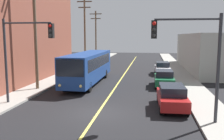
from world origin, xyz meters
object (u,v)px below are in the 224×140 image
at_px(parked_car_green, 164,78).
at_px(parked_car_white, 162,68).
at_px(utility_pole_far, 96,33).
at_px(traffic_signal_right_corner, 190,48).
at_px(utility_pole_mid, 85,29).
at_px(city_bus, 89,66).
at_px(parked_car_red, 172,97).
at_px(traffic_signal_left_corner, 25,45).
at_px(utility_pole_near, 35,17).

bearing_deg(parked_car_green, parked_car_white, 88.46).
distance_m(parked_car_green, utility_pole_far, 28.00).
distance_m(parked_car_green, traffic_signal_right_corner, 11.14).
distance_m(utility_pole_far, traffic_signal_right_corner, 37.62).
bearing_deg(traffic_signal_right_corner, utility_pole_mid, 116.55).
xyz_separation_m(city_bus, parked_car_green, (7.79, -0.58, -0.98)).
height_order(parked_car_red, utility_pole_far, utility_pole_far).
bearing_deg(traffic_signal_right_corner, traffic_signal_left_corner, 168.37).
distance_m(city_bus, parked_car_red, 11.45).
bearing_deg(parked_car_green, city_bus, 175.75).
xyz_separation_m(parked_car_green, utility_pole_near, (-11.65, -3.42, 5.82)).
bearing_deg(traffic_signal_right_corner, utility_pole_near, 150.02).
relative_size(utility_pole_near, utility_pole_far, 1.22).
xyz_separation_m(parked_car_white, utility_pole_near, (-11.86, -11.49, 5.82)).
distance_m(parked_car_red, parked_car_white, 15.72).
xyz_separation_m(city_bus, utility_pole_near, (-3.86, -4.00, 4.85)).
bearing_deg(traffic_signal_right_corner, parked_car_red, 101.95).
distance_m(utility_pole_mid, traffic_signal_left_corner, 22.98).
distance_m(parked_car_red, traffic_signal_left_corner, 10.80).
bearing_deg(utility_pole_near, utility_pole_mid, 90.53).
distance_m(city_bus, parked_car_white, 11.00).
xyz_separation_m(parked_car_red, utility_pole_mid, (-11.92, 22.17, 5.23)).
height_order(parked_car_green, utility_pole_far, utility_pole_far).
relative_size(parked_car_red, utility_pole_near, 0.37).
xyz_separation_m(utility_pole_near, utility_pole_far, (-0.59, 28.16, -1.13)).
relative_size(city_bus, traffic_signal_right_corner, 2.03).
relative_size(parked_car_red, traffic_signal_right_corner, 0.74).
distance_m(utility_pole_near, utility_pole_far, 28.19).
bearing_deg(traffic_signal_left_corner, city_bus, 75.44).
relative_size(utility_pole_near, traffic_signal_right_corner, 1.99).
xyz_separation_m(parked_car_red, utility_pole_far, (-12.34, 32.40, 4.69)).
bearing_deg(city_bus, utility_pole_far, 100.44).
bearing_deg(parked_car_white, traffic_signal_left_corner, -122.18).
distance_m(parked_car_green, parked_car_white, 8.07).
bearing_deg(utility_pole_mid, city_bus, -73.89).
distance_m(utility_pole_mid, utility_pole_far, 10.25).
height_order(parked_car_green, traffic_signal_left_corner, traffic_signal_left_corner).
bearing_deg(parked_car_red, city_bus, 133.78).
height_order(utility_pole_near, utility_pole_mid, utility_pole_near).
xyz_separation_m(parked_car_red, parked_car_green, (-0.11, 7.66, 0.00)).
height_order(city_bus, parked_car_red, city_bus).
bearing_deg(parked_car_white, traffic_signal_right_corner, -88.45).
bearing_deg(utility_pole_far, traffic_signal_right_corner, -69.84).
bearing_deg(parked_car_white, city_bus, -136.90).
relative_size(parked_car_red, parked_car_white, 1.00).
bearing_deg(parked_car_red, traffic_signal_left_corner, -176.21).
bearing_deg(parked_car_white, utility_pole_near, -135.91).
bearing_deg(parked_car_green, utility_pole_far, 116.32).
xyz_separation_m(traffic_signal_left_corner, traffic_signal_right_corner, (10.82, -2.23, 0.00)).
bearing_deg(parked_car_green, utility_pole_near, -163.61).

